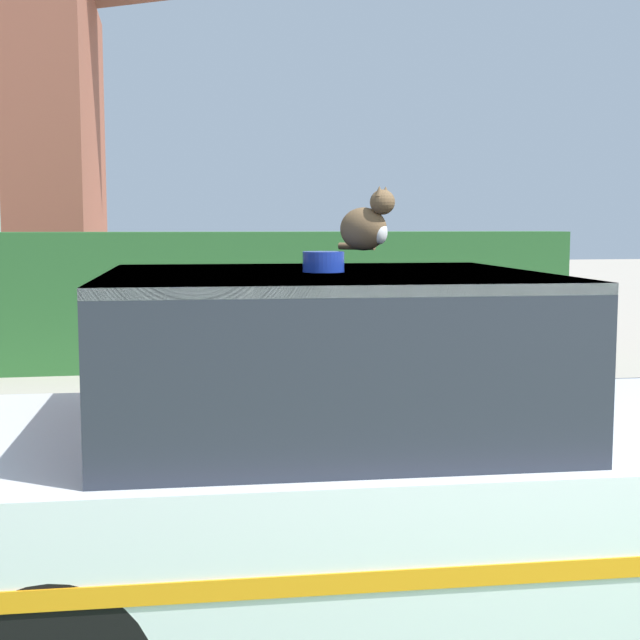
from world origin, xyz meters
The scene contains 4 objects.
road_strip centered at (0.00, 4.76, 0.01)m, with size 28.00×6.82×0.01m, color #4C4C51.
garden_hedge centered at (-0.84, 9.79, 0.83)m, with size 8.31×0.67×1.66m, color #2D662D.
police_car centered at (-0.90, 2.50, 0.73)m, with size 3.94×1.91×1.63m.
cat centered at (-0.86, 2.60, 1.75)m, with size 0.25×0.30×0.27m.
Camera 1 is at (-1.69, -1.07, 1.75)m, focal length 50.00 mm.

